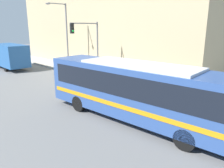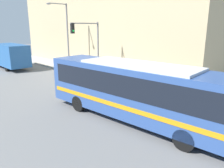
{
  "view_description": "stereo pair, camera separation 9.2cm",
  "coord_description": "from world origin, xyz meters",
  "px_view_note": "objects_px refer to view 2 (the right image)",
  "views": [
    {
      "loc": [
        -9.39,
        -6.09,
        5.22
      ],
      "look_at": [
        0.67,
        4.04,
        1.43
      ],
      "focal_mm": 35.0,
      "sensor_mm": 36.0,
      "label": 1
    },
    {
      "loc": [
        -9.32,
        -6.16,
        5.22
      ],
      "look_at": [
        0.67,
        4.04,
        1.43
      ],
      "focal_mm": 35.0,
      "sensor_mm": 36.0,
      "label": 2
    }
  ],
  "objects_px": {
    "traffic_light_pole": "(89,40)",
    "street_lamp": "(65,32)",
    "city_bus": "(137,89)",
    "fire_hydrant": "(160,87)",
    "parking_meter": "(99,69)",
    "delivery_truck": "(9,55)",
    "pedestrian_near_corner": "(109,66)"
  },
  "relations": [
    {
      "from": "traffic_light_pole",
      "to": "street_lamp",
      "type": "height_order",
      "value": "street_lamp"
    },
    {
      "from": "street_lamp",
      "to": "delivery_truck",
      "type": "bearing_deg",
      "value": 123.24
    },
    {
      "from": "delivery_truck",
      "to": "fire_hydrant",
      "type": "xyz_separation_m",
      "value": [
        4.41,
        -19.77,
        -1.12
      ]
    },
    {
      "from": "pedestrian_near_corner",
      "to": "fire_hydrant",
      "type": "bearing_deg",
      "value": -102.47
    },
    {
      "from": "fire_hydrant",
      "to": "pedestrian_near_corner",
      "type": "height_order",
      "value": "pedestrian_near_corner"
    },
    {
      "from": "delivery_truck",
      "to": "traffic_light_pole",
      "type": "height_order",
      "value": "traffic_light_pole"
    },
    {
      "from": "parking_meter",
      "to": "street_lamp",
      "type": "distance_m",
      "value": 6.86
    },
    {
      "from": "delivery_truck",
      "to": "parking_meter",
      "type": "height_order",
      "value": "delivery_truck"
    },
    {
      "from": "parking_meter",
      "to": "street_lamp",
      "type": "relative_size",
      "value": 0.16
    },
    {
      "from": "delivery_truck",
      "to": "fire_hydrant",
      "type": "relative_size",
      "value": 10.35
    },
    {
      "from": "fire_hydrant",
      "to": "street_lamp",
      "type": "xyz_separation_m",
      "value": [
        -0.07,
        13.16,
        4.08
      ]
    },
    {
      "from": "street_lamp",
      "to": "parking_meter",
      "type": "bearing_deg",
      "value": -89.29
    },
    {
      "from": "delivery_truck",
      "to": "pedestrian_near_corner",
      "type": "distance_m",
      "value": 13.58
    },
    {
      "from": "city_bus",
      "to": "fire_hydrant",
      "type": "height_order",
      "value": "city_bus"
    },
    {
      "from": "city_bus",
      "to": "traffic_light_pole",
      "type": "height_order",
      "value": "traffic_light_pole"
    },
    {
      "from": "traffic_light_pole",
      "to": "street_lamp",
      "type": "xyz_separation_m",
      "value": [
        0.88,
        5.55,
        0.72
      ]
    },
    {
      "from": "city_bus",
      "to": "fire_hydrant",
      "type": "relative_size",
      "value": 14.88
    },
    {
      "from": "delivery_truck",
      "to": "pedestrian_near_corner",
      "type": "height_order",
      "value": "delivery_truck"
    },
    {
      "from": "parking_meter",
      "to": "delivery_truck",
      "type": "bearing_deg",
      "value": 109.55
    },
    {
      "from": "traffic_light_pole",
      "to": "pedestrian_near_corner",
      "type": "xyz_separation_m",
      "value": [
        2.64,
        0.04,
        -2.8
      ]
    },
    {
      "from": "fire_hydrant",
      "to": "pedestrian_near_corner",
      "type": "xyz_separation_m",
      "value": [
        1.69,
        7.64,
        0.56
      ]
    },
    {
      "from": "traffic_light_pole",
      "to": "pedestrian_near_corner",
      "type": "height_order",
      "value": "traffic_light_pole"
    },
    {
      "from": "city_bus",
      "to": "delivery_truck",
      "type": "height_order",
      "value": "city_bus"
    },
    {
      "from": "delivery_truck",
      "to": "traffic_light_pole",
      "type": "xyz_separation_m",
      "value": [
        3.46,
        -12.16,
        2.24
      ]
    },
    {
      "from": "traffic_light_pole",
      "to": "delivery_truck",
      "type": "bearing_deg",
      "value": 105.87
    },
    {
      "from": "delivery_truck",
      "to": "traffic_light_pole",
      "type": "relative_size",
      "value": 1.52
    },
    {
      "from": "delivery_truck",
      "to": "city_bus",
      "type": "bearing_deg",
      "value": -92.7
    },
    {
      "from": "city_bus",
      "to": "traffic_light_pole",
      "type": "relative_size",
      "value": 2.19
    },
    {
      "from": "delivery_truck",
      "to": "pedestrian_near_corner",
      "type": "relative_size",
      "value": 4.49
    },
    {
      "from": "parking_meter",
      "to": "pedestrian_near_corner",
      "type": "distance_m",
      "value": 1.72
    },
    {
      "from": "pedestrian_near_corner",
      "to": "parking_meter",
      "type": "bearing_deg",
      "value": -170.55
    },
    {
      "from": "street_lamp",
      "to": "pedestrian_near_corner",
      "type": "distance_m",
      "value": 6.78
    }
  ]
}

